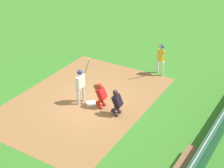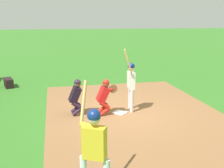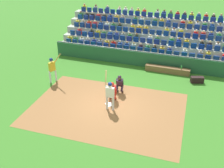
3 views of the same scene
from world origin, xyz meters
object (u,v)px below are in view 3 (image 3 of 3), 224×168
object	(u,v)px
home_plate_marker	(109,104)
batter_at_plate	(110,93)
water_bottle_on_bench	(181,67)
home_plate_umpire	(120,83)
equipment_duffel_bag	(197,80)
dugout_bench	(167,70)
on_deck_batter	(52,67)
catcher_crouching	(112,90)

from	to	relation	value
home_plate_marker	batter_at_plate	xyz separation A→B (m)	(-0.19, 0.45, 1.10)
water_bottle_on_bench	batter_at_plate	bearing A→B (deg)	60.18
home_plate_umpire	water_bottle_on_bench	world-z (taller)	home_plate_umpire
equipment_duffel_bag	dugout_bench	bearing A→B (deg)	-40.14
on_deck_batter	home_plate_umpire	bearing A→B (deg)	-179.52
dugout_bench	water_bottle_on_bench	xyz separation A→B (m)	(-0.98, 0.01, 0.34)
home_plate_marker	batter_at_plate	world-z (taller)	batter_at_plate
catcher_crouching	water_bottle_on_bench	distance (m)	6.12
home_plate_umpire	water_bottle_on_bench	size ratio (longest dim) A/B	5.19
batter_at_plate	catcher_crouching	distance (m)	1.10
batter_at_plate	home_plate_umpire	bearing A→B (deg)	-88.94
batter_at_plate	catcher_crouching	world-z (taller)	batter_at_plate
home_plate_marker	equipment_duffel_bag	distance (m)	6.64
catcher_crouching	home_plate_marker	bearing A→B (deg)	91.93
catcher_crouching	equipment_duffel_bag	bearing A→B (deg)	-139.96
catcher_crouching	water_bottle_on_bench	size ratio (longest dim) A/B	5.17
catcher_crouching	equipment_duffel_bag	world-z (taller)	catcher_crouching
equipment_duffel_bag	on_deck_batter	distance (m)	9.95
catcher_crouching	equipment_duffel_bag	distance (m)	6.30
home_plate_umpire	dugout_bench	distance (m)	4.70
home_plate_marker	dugout_bench	bearing A→B (deg)	-115.43
batter_at_plate	equipment_duffel_bag	world-z (taller)	batter_at_plate
home_plate_marker	dugout_bench	xyz separation A→B (m)	(-2.62, -5.50, 0.20)
dugout_bench	batter_at_plate	bearing A→B (deg)	67.78
home_plate_marker	batter_at_plate	bearing A→B (deg)	112.39
batter_at_plate	on_deck_batter	distance (m)	5.19
dugout_bench	equipment_duffel_bag	xyz separation A→B (m)	(-2.17, 0.91, -0.01)
water_bottle_on_bench	home_plate_umpire	bearing A→B (deg)	48.98
home_plate_marker	equipment_duffel_bag	size ratio (longest dim) A/B	0.50
batter_at_plate	catcher_crouching	bearing A→B (deg)	-78.50
home_plate_marker	on_deck_batter	xyz separation A→B (m)	(4.62, -1.50, 1.10)
batter_at_plate	on_deck_batter	xyz separation A→B (m)	(4.81, -1.95, 0.00)
home_plate_marker	water_bottle_on_bench	distance (m)	6.59
batter_at_plate	dugout_bench	world-z (taller)	batter_at_plate
batter_at_plate	water_bottle_on_bench	world-z (taller)	batter_at_plate
dugout_bench	on_deck_batter	size ratio (longest dim) A/B	1.51
home_plate_umpire	on_deck_batter	world-z (taller)	on_deck_batter
dugout_bench	equipment_duffel_bag	bearing A→B (deg)	157.31
batter_at_plate	home_plate_umpire	world-z (taller)	batter_at_plate
batter_at_plate	home_plate_umpire	distance (m)	2.03
home_plate_marker	on_deck_batter	bearing A→B (deg)	-17.93
home_plate_marker	water_bottle_on_bench	bearing A→B (deg)	-123.18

